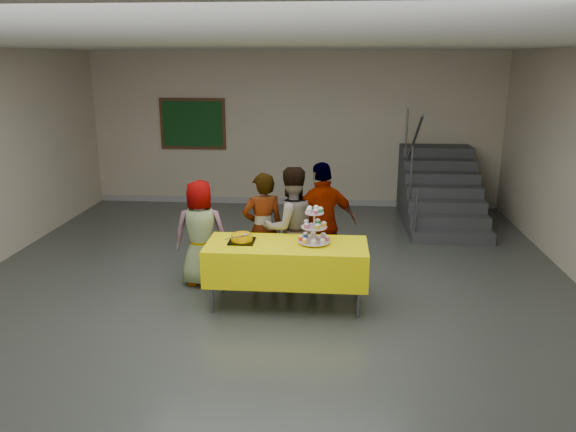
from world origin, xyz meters
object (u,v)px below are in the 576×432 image
at_px(schoolchild_b, 263,229).
at_px(bake_table, 287,261).
at_px(bear_cake, 242,237).
at_px(cupcake_stand, 314,229).
at_px(schoolchild_a, 201,233).
at_px(schoolchild_c, 291,227).
at_px(staircase, 438,193).
at_px(schoolchild_d, 323,224).
at_px(noticeboard, 193,124).

bearing_deg(schoolchild_b, bake_table, 99.53).
bearing_deg(bear_cake, cupcake_stand, 0.79).
bearing_deg(schoolchild_a, bear_cake, 133.35).
height_order(schoolchild_a, schoolchild_b, schoolchild_b).
bearing_deg(cupcake_stand, bear_cake, -179.21).
xyz_separation_m(cupcake_stand, schoolchild_a, (-1.47, 0.53, -0.26)).
height_order(bake_table, schoolchild_c, schoolchild_c).
bearing_deg(bake_table, staircase, 58.23).
relative_size(bake_table, schoolchild_a, 1.36).
bearing_deg(bake_table, schoolchild_c, 90.15).
height_order(schoolchild_a, schoolchild_d, schoolchild_d).
relative_size(bake_table, noticeboard, 1.45).
xyz_separation_m(schoolchild_a, schoolchild_b, (0.80, 0.08, 0.05)).
xyz_separation_m(bear_cake, schoolchild_c, (0.53, 0.61, -0.05)).
distance_m(schoolchild_b, noticeboard, 4.62).
relative_size(schoolchild_d, staircase, 0.67).
distance_m(schoolchild_b, schoolchild_c, 0.36).
relative_size(schoolchild_a, staircase, 0.58).
distance_m(schoolchild_c, schoolchild_d, 0.42).
distance_m(bake_table, schoolchild_a, 1.30).
relative_size(bake_table, cupcake_stand, 4.22).
relative_size(schoolchild_c, noticeboard, 1.20).
bearing_deg(noticeboard, schoolchild_c, -61.31).
xyz_separation_m(bear_cake, schoolchild_b, (0.17, 0.63, -0.09)).
distance_m(bake_table, cupcake_stand, 0.50).
height_order(staircase, noticeboard, noticeboard).
height_order(cupcake_stand, bear_cake, cupcake_stand).
bearing_deg(noticeboard, schoolchild_d, -56.59).
height_order(schoolchild_b, staircase, staircase).
height_order(schoolchild_c, noticeboard, noticeboard).
bearing_deg(noticeboard, bear_cake, -69.90).
bearing_deg(noticeboard, cupcake_stand, -61.38).
distance_m(cupcake_stand, bear_cake, 0.86).
bearing_deg(schoolchild_b, schoolchild_c, 157.91).
height_order(cupcake_stand, schoolchild_d, schoolchild_d).
height_order(bake_table, schoolchild_d, schoolchild_d).
bearing_deg(cupcake_stand, staircase, 61.45).
xyz_separation_m(bear_cake, schoolchild_a, (-0.63, 0.54, -0.14)).
height_order(schoolchild_a, staircase, staircase).
distance_m(schoolchild_a, noticeboard, 4.44).
bearing_deg(schoolchild_c, bake_table, 65.68).
bearing_deg(schoolchild_d, noticeboard, -80.12).
relative_size(cupcake_stand, bear_cake, 1.24).
bearing_deg(schoolchild_d, schoolchild_b, -18.00).
xyz_separation_m(schoolchild_b, staircase, (2.80, 3.28, -0.25)).
bearing_deg(schoolchild_a, schoolchild_c, 177.48).
bearing_deg(schoolchild_a, schoolchild_b, -179.88).
bearing_deg(schoolchild_c, staircase, -150.93).
relative_size(cupcake_stand, schoolchild_b, 0.30).
relative_size(schoolchild_b, noticeboard, 1.14).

